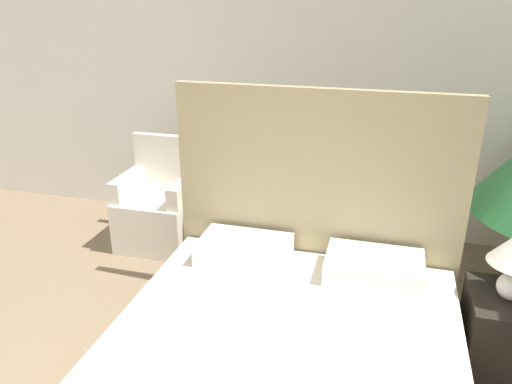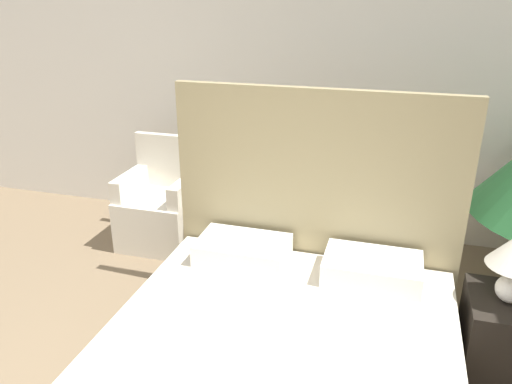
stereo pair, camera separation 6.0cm
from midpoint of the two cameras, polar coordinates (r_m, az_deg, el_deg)
wall_back at (r=4.35m, az=6.63°, el=13.96°), size 10.00×0.06×2.90m
bed at (r=2.71m, az=3.15°, el=-18.95°), size 1.84×2.15×1.52m
armchair_near_window_left at (r=4.35m, az=-10.45°, el=-2.18°), size 0.61×0.57×0.91m
armchair_near_window_right at (r=4.05m, az=1.25°, el=-3.71°), size 0.66×0.63×0.91m
nightstand at (r=3.30m, az=26.96°, el=-14.28°), size 0.44×0.49×0.46m
side_table at (r=4.17m, az=-5.00°, el=-4.20°), size 0.37×0.37×0.42m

